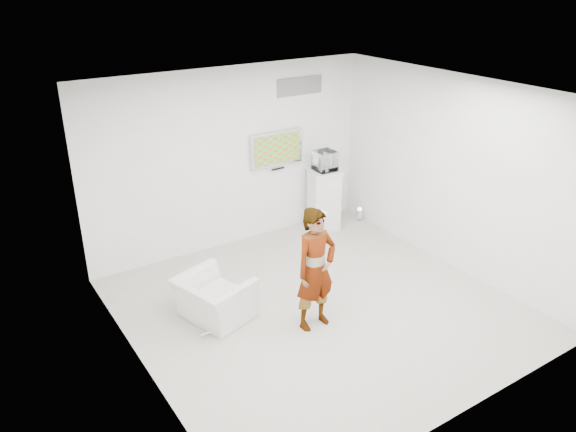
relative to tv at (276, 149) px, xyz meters
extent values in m
cube|color=beige|center=(-0.85, -2.45, -1.55)|extent=(5.00, 5.00, 0.01)
cube|color=#29292C|center=(-0.85, -2.45, 1.45)|extent=(5.00, 5.00, 0.01)
cube|color=silver|center=(-0.85, 0.05, -0.05)|extent=(5.00, 0.01, 3.00)
cube|color=silver|center=(-0.85, -4.95, -0.05)|extent=(5.00, 0.01, 3.00)
cube|color=silver|center=(-3.35, -2.45, -0.05)|extent=(0.01, 5.00, 3.00)
cube|color=silver|center=(1.65, -2.45, -0.05)|extent=(0.01, 5.00, 3.00)
cube|color=#BBBBBF|center=(0.00, 0.00, 0.00)|extent=(1.00, 0.08, 0.60)
cube|color=slate|center=(0.50, 0.04, 1.00)|extent=(0.90, 0.02, 0.30)
imported|color=white|center=(-1.14, -2.75, -0.72)|extent=(0.63, 0.44, 1.67)
imported|color=white|center=(-2.19, -1.89, -1.25)|extent=(1.05, 1.13, 0.61)
cube|color=silver|center=(0.80, -0.33, -1.00)|extent=(0.66, 0.66, 1.11)
cylinder|color=white|center=(1.50, -0.51, -1.41)|extent=(0.20, 0.20, 0.28)
cube|color=silver|center=(0.80, -0.33, -0.27)|extent=(0.36, 0.36, 0.35)
cube|color=silver|center=(0.80, -0.33, -0.34)|extent=(0.12, 0.16, 0.21)
cube|color=silver|center=(-0.90, -2.58, -0.05)|extent=(0.05, 0.14, 0.03)
camera|label=1|loc=(-4.88, -7.82, 2.81)|focal=35.00mm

